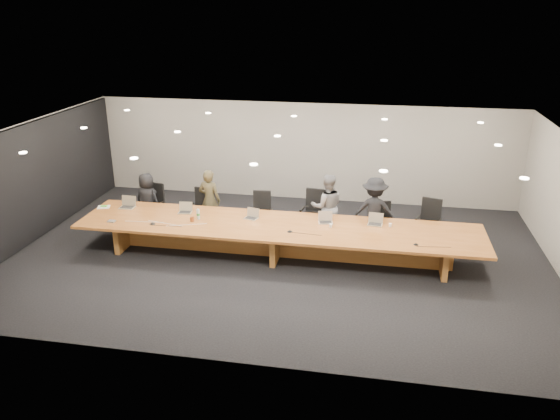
% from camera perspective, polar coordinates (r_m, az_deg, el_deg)
% --- Properties ---
extents(ground, '(12.00, 12.00, 0.00)m').
position_cam_1_polar(ground, '(12.43, -0.25, -4.80)').
color(ground, black).
rests_on(ground, ground).
extents(back_wall, '(12.00, 0.02, 2.80)m').
position_cam_1_polar(back_wall, '(15.67, 2.46, 6.09)').
color(back_wall, '#B0AAA0').
rests_on(back_wall, ground).
extents(left_wall_panel, '(0.08, 7.84, 2.74)m').
position_cam_1_polar(left_wall_panel, '(14.20, -24.55, 2.52)').
color(left_wall_panel, black).
rests_on(left_wall_panel, ground).
extents(conference_table, '(9.00, 1.80, 0.75)m').
position_cam_1_polar(conference_table, '(12.21, -0.26, -2.59)').
color(conference_table, brown).
rests_on(conference_table, ground).
extents(chair_far_left, '(0.65, 0.65, 1.09)m').
position_cam_1_polar(chair_far_left, '(14.34, -13.19, 0.55)').
color(chair_far_left, black).
rests_on(chair_far_left, ground).
extents(chair_left, '(0.63, 0.63, 1.03)m').
position_cam_1_polar(chair_left, '(13.94, -8.47, 0.17)').
color(chair_left, black).
rests_on(chair_left, ground).
extents(chair_mid_left, '(0.59, 0.59, 1.06)m').
position_cam_1_polar(chair_mid_left, '(13.46, -1.98, -0.29)').
color(chair_mid_left, black).
rests_on(chair_mid_left, ground).
extents(chair_mid_right, '(0.67, 0.67, 1.16)m').
position_cam_1_polar(chair_mid_right, '(13.33, 3.46, -0.32)').
color(chair_mid_right, black).
rests_on(chair_mid_right, ground).
extents(chair_right, '(0.63, 0.63, 1.00)m').
position_cam_1_polar(chair_right, '(13.14, 10.74, -1.34)').
color(chair_right, black).
rests_on(chair_right, ground).
extents(chair_far_right, '(0.70, 0.70, 1.11)m').
position_cam_1_polar(chair_far_right, '(13.26, 15.24, -1.25)').
color(chair_far_right, black).
rests_on(chair_far_right, ground).
extents(person_a, '(0.77, 0.59, 1.40)m').
position_cam_1_polar(person_a, '(14.24, -13.67, 1.03)').
color(person_a, black).
rests_on(person_a, ground).
extents(person_b, '(0.62, 0.45, 1.57)m').
position_cam_1_polar(person_b, '(13.68, -7.37, 1.03)').
color(person_b, '#37311E').
rests_on(person_b, ground).
extents(person_c, '(0.90, 0.77, 1.62)m').
position_cam_1_polar(person_c, '(13.11, 4.94, 0.34)').
color(person_c, slate).
rests_on(person_c, ground).
extents(person_d, '(1.07, 0.64, 1.63)m').
position_cam_1_polar(person_d, '(12.97, 9.79, -0.09)').
color(person_d, black).
rests_on(person_d, ground).
extents(laptop_a, '(0.36, 0.26, 0.28)m').
position_cam_1_polar(laptop_a, '(13.61, -15.74, 0.76)').
color(laptop_a, '#B6A88B').
rests_on(laptop_a, conference_table).
extents(laptop_b, '(0.34, 0.26, 0.25)m').
position_cam_1_polar(laptop_b, '(12.99, -9.93, 0.21)').
color(laptop_b, tan).
rests_on(laptop_b, conference_table).
extents(laptop_c, '(0.35, 0.29, 0.24)m').
position_cam_1_polar(laptop_c, '(12.46, -3.06, -0.41)').
color(laptop_c, beige).
rests_on(laptop_c, conference_table).
extents(laptop_d, '(0.36, 0.29, 0.25)m').
position_cam_1_polar(laptop_d, '(12.24, 4.80, -0.81)').
color(laptop_d, '#C3AE95').
rests_on(laptop_d, conference_table).
extents(laptop_e, '(0.35, 0.27, 0.26)m').
position_cam_1_polar(laptop_e, '(12.28, 9.92, -0.99)').
color(laptop_e, tan).
rests_on(laptop_e, conference_table).
extents(water_bottle, '(0.08, 0.08, 0.23)m').
position_cam_1_polar(water_bottle, '(12.57, -8.55, -0.45)').
color(water_bottle, silver).
rests_on(water_bottle, conference_table).
extents(amber_mug, '(0.10, 0.10, 0.11)m').
position_cam_1_polar(amber_mug, '(12.48, -9.18, -0.94)').
color(amber_mug, brown).
rests_on(amber_mug, conference_table).
extents(paper_cup_near, '(0.08, 0.08, 0.08)m').
position_cam_1_polar(paper_cup_near, '(12.05, 5.32, -1.63)').
color(paper_cup_near, white).
rests_on(paper_cup_near, conference_table).
extents(paper_cup_far, '(0.08, 0.08, 0.08)m').
position_cam_1_polar(paper_cup_far, '(12.27, 11.45, -1.56)').
color(paper_cup_far, silver).
rests_on(paper_cup_far, conference_table).
extents(notepad, '(0.34, 0.30, 0.02)m').
position_cam_1_polar(notepad, '(13.86, -17.94, 0.30)').
color(notepad, silver).
rests_on(notepad, conference_table).
extents(lime_gadget, '(0.17, 0.12, 0.02)m').
position_cam_1_polar(lime_gadget, '(13.86, -17.92, 0.39)').
color(lime_gadget, green).
rests_on(lime_gadget, notepad).
extents(av_box, '(0.18, 0.14, 0.03)m').
position_cam_1_polar(av_box, '(12.89, -17.19, -1.13)').
color(av_box, '#B6B6BB').
rests_on(av_box, conference_table).
extents(mic_left, '(0.15, 0.15, 0.03)m').
position_cam_1_polar(mic_left, '(12.51, -13.19, -1.37)').
color(mic_left, black).
rests_on(mic_left, conference_table).
extents(mic_center, '(0.16, 0.16, 0.03)m').
position_cam_1_polar(mic_center, '(11.77, 1.03, -2.22)').
color(mic_center, black).
rests_on(mic_center, conference_table).
extents(mic_right, '(0.12, 0.12, 0.03)m').
position_cam_1_polar(mic_right, '(11.49, 14.03, -3.48)').
color(mic_right, black).
rests_on(mic_right, conference_table).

